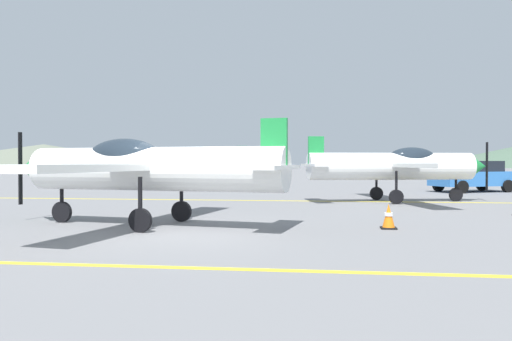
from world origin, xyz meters
TOP-DOWN VIEW (x-y plane):
  - ground_plane at (0.00, 0.00)m, footprint 400.00×400.00m
  - apron_line_near at (0.00, -4.13)m, footprint 80.00×0.16m
  - apron_line_far at (0.00, 8.83)m, footprint 80.00×0.16m
  - airplane_near at (-1.14, 0.51)m, footprint 7.45×8.53m
  - airplane_mid at (6.12, 8.91)m, footprint 7.46×8.48m
  - airplane_far at (-4.92, 19.35)m, footprint 7.37×8.50m
  - car_sedan at (11.06, 16.22)m, footprint 4.66×3.46m
  - traffic_cone_side at (4.70, 0.70)m, footprint 0.36×0.36m
  - hill_left at (-76.57, 125.42)m, footprint 83.51×83.51m

SIDE VIEW (x-z plane):
  - ground_plane at x=0.00m, z-range 0.00..0.00m
  - apron_line_near at x=0.00m, z-range 0.00..0.01m
  - apron_line_far at x=0.00m, z-range 0.00..0.01m
  - traffic_cone_side at x=4.70m, z-range -0.01..0.58m
  - car_sedan at x=11.06m, z-range 0.03..1.65m
  - airplane_near at x=-1.14m, z-range 0.16..2.71m
  - airplane_mid at x=6.12m, z-range 0.16..2.71m
  - airplane_far at x=-4.92m, z-range 0.16..2.71m
  - hill_left at x=-76.57m, z-range 0.00..6.72m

